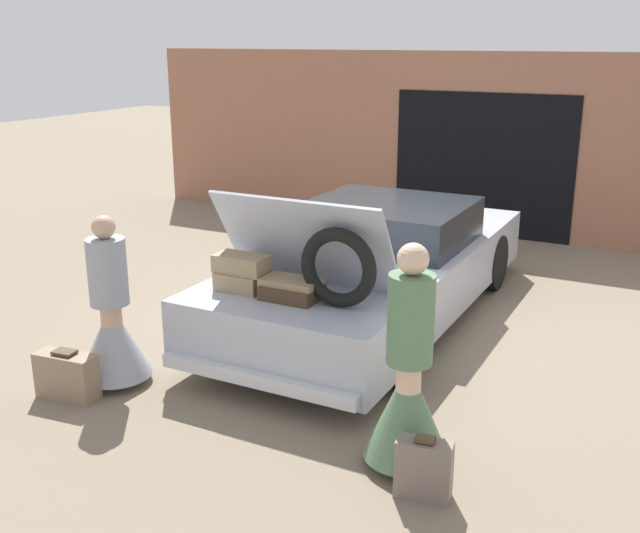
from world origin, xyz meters
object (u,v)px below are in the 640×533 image
object	(u,v)px
car	(377,266)
person_right	(408,391)
person_left	(112,326)
suitcase_beside_left_person	(67,376)
suitcase_beside_right_person	(424,469)

from	to	relation	value
car	person_right	world-z (taller)	car
person_left	suitcase_beside_left_person	distance (m)	0.57
person_right	car	bearing A→B (deg)	22.89
person_left	suitcase_beside_right_person	distance (m)	3.12
person_left	suitcase_beside_right_person	xyz separation A→B (m)	(3.08, -0.40, -0.33)
person_left	person_right	size ratio (longest dim) A/B	0.92
car	suitcase_beside_right_person	size ratio (longest dim) A/B	11.15
person_right	suitcase_beside_right_person	size ratio (longest dim) A/B	3.72
person_left	suitcase_beside_left_person	xyz separation A→B (m)	(-0.16, -0.43, -0.34)
person_left	suitcase_beside_right_person	world-z (taller)	person_left
car	person_left	size ratio (longest dim) A/B	3.26
person_right	suitcase_beside_right_person	world-z (taller)	person_right
person_right	suitcase_beside_left_person	xyz separation A→B (m)	(-2.98, -0.34, -0.39)
car	suitcase_beside_right_person	distance (m)	3.48
car	person_right	bearing A→B (deg)	-62.55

